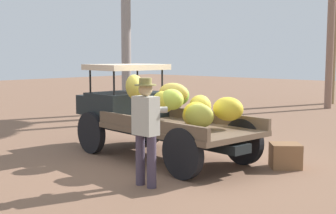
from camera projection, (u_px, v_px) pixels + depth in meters
ground_plane at (179, 162)px, 8.98m from camera, size 60.00×60.00×0.00m
truck at (152, 111)px, 9.42m from camera, size 4.57×2.11×1.88m
farmer at (146, 125)px, 7.20m from camera, size 0.53×0.46×1.72m
wooden_crate at (285, 156)px, 8.48m from camera, size 0.71×0.70×0.45m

